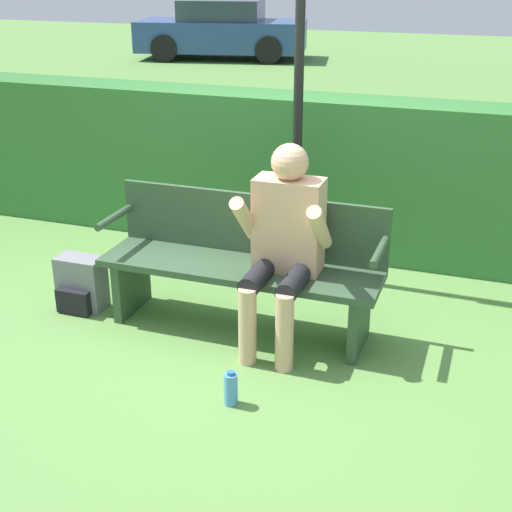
% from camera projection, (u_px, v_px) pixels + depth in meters
% --- Properties ---
extents(ground_plane, '(40.00, 40.00, 0.00)m').
position_uv_depth(ground_plane, '(240.00, 328.00, 4.77)').
color(ground_plane, '#5B8942').
extents(hedge_back, '(12.00, 0.48, 1.27)m').
position_uv_depth(hedge_back, '(306.00, 173.00, 5.90)').
color(hedge_back, '#337033').
rests_on(hedge_back, ground).
extents(park_bench, '(1.84, 0.48, 0.88)m').
position_uv_depth(park_bench, '(243.00, 262.00, 4.65)').
color(park_bench, '#334C33').
rests_on(park_bench, ground).
extents(person_seated, '(0.56, 0.60, 1.28)m').
position_uv_depth(person_seated, '(284.00, 237.00, 4.36)').
color(person_seated, '#DBA884').
rests_on(person_seated, ground).
extents(backpack, '(0.33, 0.25, 0.38)m').
position_uv_depth(backpack, '(81.00, 284.00, 4.99)').
color(backpack, slate).
rests_on(backpack, ground).
extents(water_bottle, '(0.08, 0.08, 0.21)m').
position_uv_depth(water_bottle, '(231.00, 389.00, 3.93)').
color(water_bottle, '#4C8CCC').
rests_on(water_bottle, ground).
extents(signpost, '(0.40, 0.09, 2.77)m').
position_uv_depth(signpost, '(299.00, 64.00, 4.98)').
color(signpost, black).
rests_on(signpost, ground).
extents(parked_car, '(4.18, 2.43, 1.35)m').
position_uv_depth(parked_car, '(222.00, 31.00, 16.89)').
color(parked_car, '#2D4784').
rests_on(parked_car, ground).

